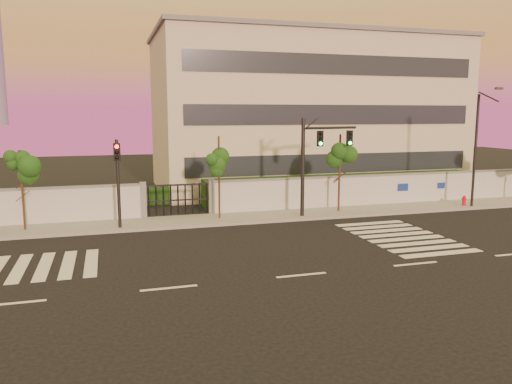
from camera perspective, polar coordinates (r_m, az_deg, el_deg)
ground at (r=19.28m, az=5.20°, el=-9.45°), size 120.00×120.00×0.00m
sidewalk at (r=28.94m, az=-2.54°, el=-3.03°), size 60.00×3.00×0.15m
perimeter_wall at (r=30.21m, az=-3.05°, el=-0.60°), size 60.00×0.36×2.20m
hedge_row at (r=33.12m, az=-2.38°, el=-0.19°), size 41.00×4.25×1.80m
institutional_building at (r=42.06m, az=5.61°, el=9.01°), size 24.40×12.40×12.25m
road_markings at (r=22.23m, az=-2.25°, el=-6.89°), size 57.00×7.62×0.02m
street_tree_c at (r=28.03m, az=-25.23°, el=2.07°), size 1.39×1.11×4.26m
street_tree_d at (r=28.24m, az=-4.23°, el=3.80°), size 1.41×1.13×4.83m
street_tree_e at (r=30.75m, az=9.59°, el=4.15°), size 1.60×1.28×4.84m
traffic_signal_main at (r=29.18m, az=6.73°, el=4.18°), size 3.65×0.98×5.82m
traffic_signal_secondary at (r=26.77m, az=-15.52°, el=2.08°), size 0.37×0.35×4.76m
streetlight_east at (r=34.66m, az=23.98°, el=4.95°), size 0.46×1.83×7.63m
fire_hydrant at (r=35.24m, az=22.67°, el=-1.02°), size 0.32×0.30×0.80m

